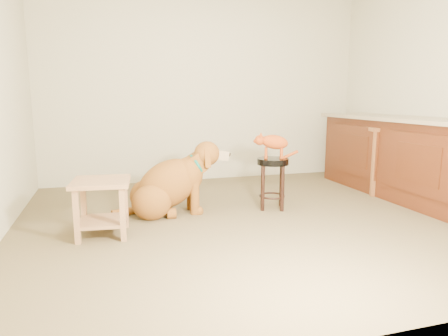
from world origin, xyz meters
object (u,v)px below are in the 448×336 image
object	(u,v)px
wood_stool	(383,159)
side_table	(102,199)
golden_retriever	(169,186)
padded_stool	(273,173)
tabby_kitten	(272,143)

from	to	relation	value
wood_stool	side_table	world-z (taller)	wood_stool
side_table	wood_stool	bearing A→B (deg)	11.04
side_table	golden_retriever	bearing A→B (deg)	37.20
golden_retriever	padded_stool	bearing A→B (deg)	-6.12
side_table	tabby_kitten	world-z (taller)	tabby_kitten
padded_stool	wood_stool	xyz separation A→B (m)	(1.57, 0.27, 0.04)
wood_stool	golden_retriever	xyz separation A→B (m)	(-2.64, -0.15, -0.14)
wood_stool	side_table	bearing A→B (deg)	-168.96
padded_stool	wood_stool	size ratio (longest dim) A/B	0.66
wood_stool	golden_retriever	world-z (taller)	wood_stool
side_table	tabby_kitten	xyz separation A→B (m)	(1.70, 0.37, 0.38)
side_table	tabby_kitten	size ratio (longest dim) A/B	1.08
side_table	golden_retriever	world-z (taller)	golden_retriever
golden_retriever	tabby_kitten	size ratio (longest dim) A/B	2.59
padded_stool	side_table	distance (m)	1.75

